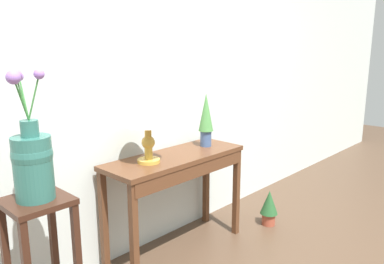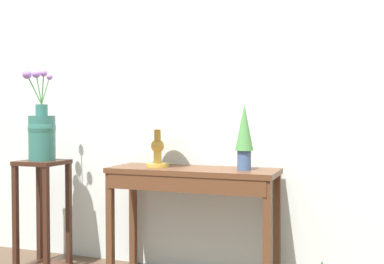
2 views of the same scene
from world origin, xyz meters
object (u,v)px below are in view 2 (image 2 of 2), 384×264
Objects in this scene: potted_plant_on_console at (244,134)px; pedestal_stand_left at (43,215)px; table_lamp at (157,114)px; flower_vase_tall at (42,131)px; console_table at (192,186)px.

pedestal_stand_left is (-1.46, -0.15, -0.61)m from potted_plant_on_console.
table_lamp reaches higher than pedestal_stand_left.
pedestal_stand_left is 1.23× the size of flower_vase_tall.
console_table is 1.74× the size of flower_vase_tall.
pedestal_stand_left reaches higher than console_table.
table_lamp is 1.20× the size of potted_plant_on_console.
flower_vase_tall reaches higher than console_table.
pedestal_stand_left is at bearing 35.39° from flower_vase_tall.
flower_vase_tall reaches higher than pedestal_stand_left.
console_table is at bearing 5.77° from flower_vase_tall.
pedestal_stand_left is at bearing -171.02° from table_lamp.
table_lamp reaches higher than console_table.
table_lamp is at bearing -178.98° from potted_plant_on_console.
flower_vase_tall is at bearing -144.61° from pedestal_stand_left.
flower_vase_tall is (-0.85, -0.14, -0.13)m from table_lamp.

